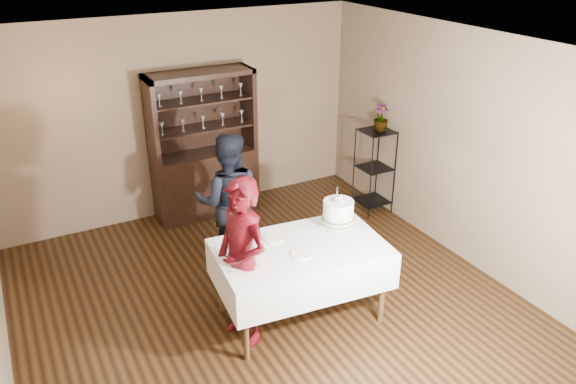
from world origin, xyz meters
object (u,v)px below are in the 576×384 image
at_px(cake, 338,211).
at_px(potted_plant, 381,118).
at_px(china_hutch, 205,168).
at_px(plant_etagere, 374,168).
at_px(man, 229,201).
at_px(cake_table, 300,264).
at_px(woman, 243,262).

xyz_separation_m(cake, potted_plant, (1.60, 1.46, 0.34)).
relative_size(cake, potted_plant, 1.37).
relative_size(china_hutch, cake, 4.14).
relative_size(plant_etagere, man, 0.73).
height_order(plant_etagere, man, man).
distance_m(china_hutch, man, 1.41).
distance_m(cake_table, cake, 0.67).
bearing_deg(cake_table, plant_etagere, 37.92).
relative_size(plant_etagere, potted_plant, 3.39).
relative_size(cake_table, woman, 1.04).
relative_size(woman, cake, 3.48).
xyz_separation_m(plant_etagere, potted_plant, (0.05, -0.00, 0.71)).
height_order(man, potted_plant, man).
bearing_deg(cake, potted_plant, 42.37).
xyz_separation_m(china_hutch, plant_etagere, (2.08, -1.05, -0.01)).
xyz_separation_m(woman, man, (0.40, 1.29, -0.02)).
xyz_separation_m(cake_table, woman, (-0.62, -0.00, 0.21)).
bearing_deg(china_hutch, man, -98.94).
bearing_deg(woman, man, 146.08).
bearing_deg(cake_table, woman, -179.62).
height_order(cake_table, woman, woman).
bearing_deg(cake_table, cake, 16.56).
distance_m(woman, man, 1.36).
xyz_separation_m(china_hutch, cake_table, (0.00, -2.67, -0.03)).
distance_m(woman, cake, 1.17).
distance_m(cake_table, man, 1.32).
bearing_deg(man, plant_etagere, -147.43).
xyz_separation_m(china_hutch, woman, (-0.62, -2.68, 0.18)).
xyz_separation_m(man, potted_plant, (2.35, 0.32, 0.55)).
relative_size(plant_etagere, cake_table, 0.69).
height_order(cake, potted_plant, potted_plant).
bearing_deg(man, china_hutch, -74.53).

